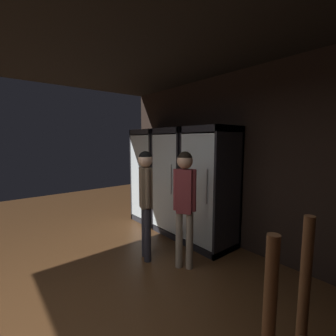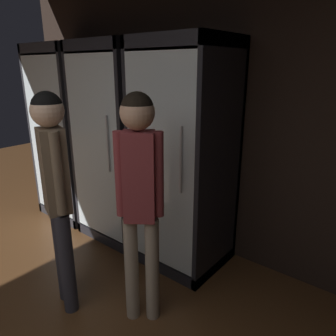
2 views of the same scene
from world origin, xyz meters
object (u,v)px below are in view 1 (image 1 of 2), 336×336
object	(u,v)px
cooler_far_left	(154,177)
cooler_left	(179,182)
cooler_center	(212,189)
shopper_far	(185,195)
shopper_near	(146,193)

from	to	relation	value
cooler_far_left	cooler_left	distance (m)	0.80
cooler_center	cooler_left	bearing A→B (deg)	-179.90
cooler_left	shopper_far	xyz separation A→B (m)	(1.02, -0.82, 0.05)
cooler_left	shopper_near	bearing A→B (deg)	-65.43
cooler_left	shopper_near	world-z (taller)	cooler_left
shopper_near	cooler_center	bearing A→B (deg)	74.22
cooler_center	shopper_far	bearing A→B (deg)	-74.73
cooler_far_left	shopper_far	distance (m)	2.00
cooler_center	shopper_far	xyz separation A→B (m)	(0.22, -0.82, 0.06)
cooler_far_left	shopper_far	size ratio (longest dim) A/B	1.23
cooler_far_left	cooler_left	bearing A→B (deg)	-0.13
cooler_center	shopper_near	world-z (taller)	cooler_center
cooler_left	cooler_far_left	bearing A→B (deg)	179.87
cooler_far_left	cooler_center	xyz separation A→B (m)	(1.60, -0.00, 0.01)
cooler_far_left	shopper_near	xyz separation A→B (m)	(1.29, -1.08, 0.03)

